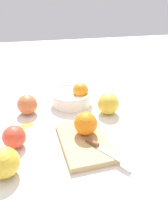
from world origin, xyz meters
TOP-DOWN VIEW (x-y plane):
  - ground_plane at (0.00, 0.00)m, footprint 2.40×2.40m
  - bowl at (-0.18, 0.07)m, footprint 0.17×0.17m
  - cutting_board at (0.08, 0.07)m, footprint 0.24×0.16m
  - orange_on_board at (0.05, 0.08)m, footprint 0.07×0.07m
  - knife at (0.14, 0.10)m, footprint 0.13×0.11m
  - apple_front_right at (0.17, -0.16)m, footprint 0.08×0.08m
  - apple_front_left at (-0.14, -0.11)m, footprint 0.07×0.07m
  - apple_front_right_2 at (0.06, -0.14)m, footprint 0.07×0.07m
  - apple_back_left at (-0.09, 0.19)m, footprint 0.08×0.08m
  - citrus_peel at (-0.06, -0.11)m, footprint 0.06×0.06m

SIDE VIEW (x-z plane):
  - ground_plane at x=0.00m, z-range 0.00..0.00m
  - citrus_peel at x=-0.06m, z-range 0.00..0.01m
  - cutting_board at x=0.08m, z-range 0.00..0.02m
  - knife at x=0.14m, z-range 0.02..0.03m
  - bowl at x=-0.18m, z-range -0.01..0.08m
  - apple_front_right_2 at x=0.06m, z-range 0.00..0.07m
  - apple_front_left at x=-0.14m, z-range 0.00..0.07m
  - apple_back_left at x=-0.09m, z-range 0.00..0.08m
  - apple_front_right at x=0.17m, z-range 0.00..0.08m
  - orange_on_board at x=0.05m, z-range 0.02..0.09m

